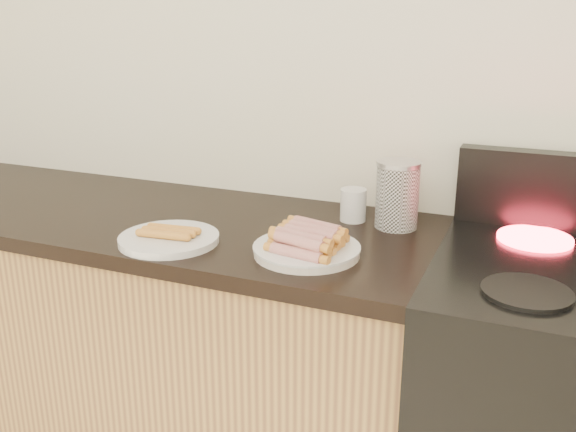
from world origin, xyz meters
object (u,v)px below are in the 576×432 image
at_px(side_plate, 169,239).
at_px(mug, 353,205).
at_px(canister, 397,195).
at_px(main_plate, 307,251).

relative_size(side_plate, mug, 2.80).
bearing_deg(mug, canister, -4.18).
xyz_separation_m(side_plate, canister, (0.49, 0.33, 0.08)).
distance_m(main_plate, canister, 0.33).
distance_m(side_plate, mug, 0.51).
distance_m(side_plate, canister, 0.60).
distance_m(main_plate, side_plate, 0.35).
height_order(side_plate, canister, canister).
relative_size(main_plate, mug, 2.83).
bearing_deg(main_plate, canister, 62.29).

